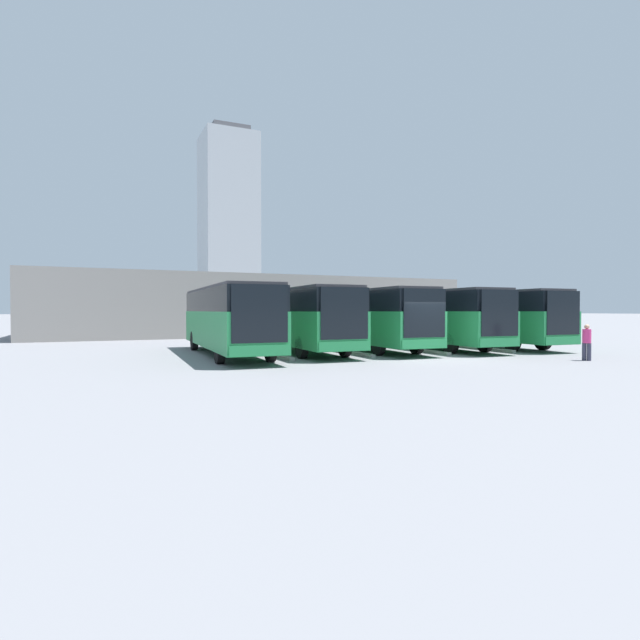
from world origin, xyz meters
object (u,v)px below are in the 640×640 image
bus_2 (363,317)px  bus_1 (426,316)px  pedestrian (587,341)px  bus_3 (297,317)px  bus_4 (227,318)px  bus_0 (481,316)px

bus_2 → bus_1: bearing=174.9°
bus_1 → pedestrian: bus_1 is taller
bus_2 → bus_3: (3.82, -0.20, 0.00)m
bus_4 → bus_3: bearing=-167.1°
bus_2 → bus_4: size_ratio=1.00×
bus_0 → bus_2: 7.68m
bus_0 → bus_3: bearing=-2.1°
bus_0 → bus_2: size_ratio=1.00×
bus_2 → pedestrian: size_ratio=7.79×
bus_3 → pedestrian: (-9.42, 9.50, -0.97)m
bus_1 → pedestrian: size_ratio=7.79×
bus_2 → bus_3: same height
bus_1 → bus_4: same height
bus_0 → bus_4: 15.28m
bus_1 → bus_3: bearing=-2.7°
bus_0 → bus_2: same height
bus_2 → bus_3: bearing=-0.3°
bus_4 → pedestrian: size_ratio=7.79×
bus_0 → bus_1: same height
bus_3 → pedestrian: size_ratio=7.79×
bus_0 → bus_1: (3.82, -0.25, 0.00)m
bus_2 → pedestrian: bus_2 is taller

